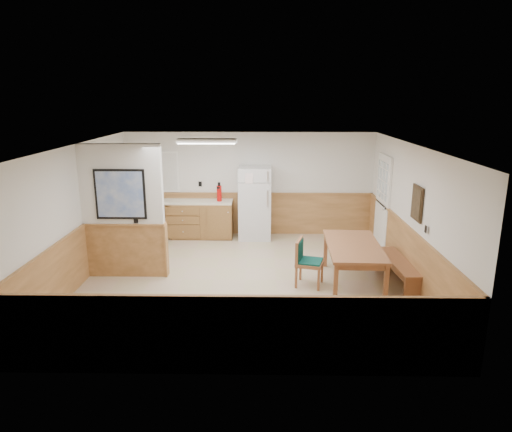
{
  "coord_description": "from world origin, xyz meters",
  "views": [
    {
      "loc": [
        0.34,
        -7.92,
        3.31
      ],
      "look_at": [
        0.2,
        0.4,
        1.13
      ],
      "focal_mm": 32.0,
      "sensor_mm": 36.0,
      "label": 1
    }
  ],
  "objects_px": {
    "dining_table": "(353,249)",
    "fire_extinguisher": "(219,193)",
    "dining_bench": "(399,266)",
    "soap_bottle": "(152,195)",
    "dining_chair": "(305,259)",
    "refrigerator": "(255,203)"
  },
  "relations": [
    {
      "from": "dining_table",
      "to": "fire_extinguisher",
      "type": "xyz_separation_m",
      "value": [
        -2.67,
        2.8,
        0.44
      ]
    },
    {
      "from": "dining_table",
      "to": "dining_bench",
      "type": "xyz_separation_m",
      "value": [
        0.84,
        0.02,
        -0.32
      ]
    },
    {
      "from": "refrigerator",
      "to": "soap_bottle",
      "type": "height_order",
      "value": "refrigerator"
    },
    {
      "from": "dining_bench",
      "to": "dining_chair",
      "type": "relative_size",
      "value": 1.89
    },
    {
      "from": "refrigerator",
      "to": "fire_extinguisher",
      "type": "distance_m",
      "value": 0.88
    },
    {
      "from": "refrigerator",
      "to": "dining_bench",
      "type": "relative_size",
      "value": 1.07
    },
    {
      "from": "dining_table",
      "to": "dining_bench",
      "type": "bearing_deg",
      "value": 3.25
    },
    {
      "from": "dining_table",
      "to": "soap_bottle",
      "type": "bearing_deg",
      "value": 148.3
    },
    {
      "from": "dining_table",
      "to": "soap_bottle",
      "type": "distance_m",
      "value": 5.19
    },
    {
      "from": "dining_chair",
      "to": "soap_bottle",
      "type": "distance_m",
      "value": 4.54
    },
    {
      "from": "dining_bench",
      "to": "dining_chair",
      "type": "distance_m",
      "value": 1.72
    },
    {
      "from": "fire_extinguisher",
      "to": "soap_bottle",
      "type": "height_order",
      "value": "fire_extinguisher"
    },
    {
      "from": "dining_table",
      "to": "fire_extinguisher",
      "type": "distance_m",
      "value": 3.89
    },
    {
      "from": "dining_table",
      "to": "dining_bench",
      "type": "relative_size",
      "value": 1.18
    },
    {
      "from": "soap_bottle",
      "to": "refrigerator",
      "type": "bearing_deg",
      "value": -2.27
    },
    {
      "from": "dining_bench",
      "to": "fire_extinguisher",
      "type": "distance_m",
      "value": 4.54
    },
    {
      "from": "refrigerator",
      "to": "dining_bench",
      "type": "height_order",
      "value": "refrigerator"
    },
    {
      "from": "dining_table",
      "to": "fire_extinguisher",
      "type": "height_order",
      "value": "fire_extinguisher"
    },
    {
      "from": "refrigerator",
      "to": "dining_table",
      "type": "height_order",
      "value": "refrigerator"
    },
    {
      "from": "refrigerator",
      "to": "soap_bottle",
      "type": "relative_size",
      "value": 6.99
    },
    {
      "from": "soap_bottle",
      "to": "dining_bench",
      "type": "bearing_deg",
      "value": -29.15
    },
    {
      "from": "dining_chair",
      "to": "soap_bottle",
      "type": "height_order",
      "value": "soap_bottle"
    }
  ]
}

